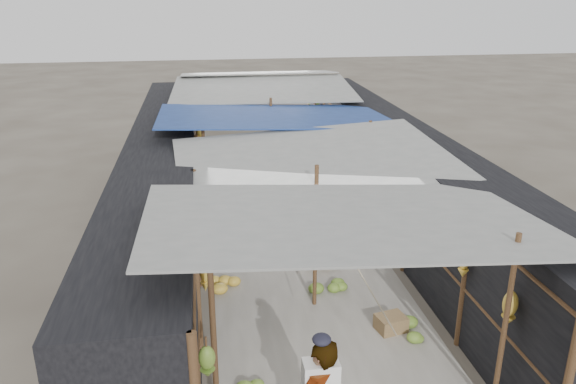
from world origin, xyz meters
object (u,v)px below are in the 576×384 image
shopper_blue (256,194)px  black_basin (320,189)px  vendor_seated (326,175)px  crate_near (319,258)px

shopper_blue → black_basin: bearing=58.4°
shopper_blue → vendor_seated: shopper_blue is taller
black_basin → shopper_blue: shopper_blue is taller
shopper_blue → crate_near: bearing=-52.2°
vendor_seated → crate_near: bearing=-41.2°
black_basin → vendor_seated: vendor_seated is taller
vendor_seated → black_basin: bearing=-156.0°
black_basin → crate_near: bearing=-102.2°
shopper_blue → vendor_seated: 3.16m
black_basin → shopper_blue: size_ratio=0.30×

